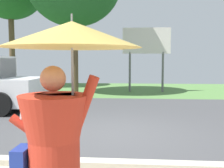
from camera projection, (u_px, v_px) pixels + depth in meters
The scene contains 3 objects.
ground_plane at pixel (119, 112), 9.39m from camera, with size 40.00×22.00×0.20m.
monk_pedestrian at pixel (60, 127), 2.34m from camera, with size 1.17×1.17×2.13m.
roadside_billboard at pixel (146, 45), 14.81m from camera, with size 2.60×0.12×3.50m.
Camera 1 is at (0.50, -6.32, 1.75)m, focal length 43.63 mm.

